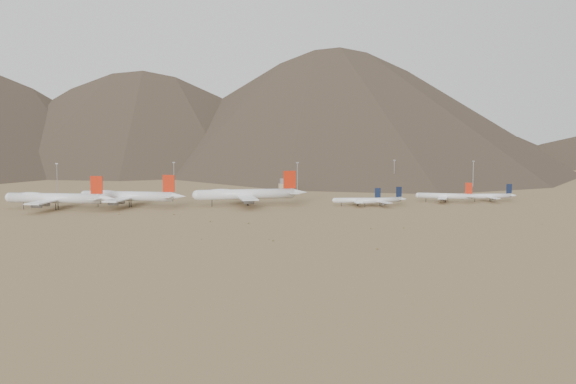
{
  "coord_description": "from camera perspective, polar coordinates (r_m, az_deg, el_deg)",
  "views": [
    {
      "loc": [
        -32.47,
        -461.19,
        56.23
      ],
      "look_at": [
        23.31,
        30.0,
        9.64
      ],
      "focal_mm": 45.0,
      "sensor_mm": 36.0,
      "label": 1
    }
  ],
  "objects": [
    {
      "name": "widebody_west",
      "position": [
        498.2,
        -17.91,
        -0.46
      ],
      "size": [
        74.41,
        58.77,
        22.62
      ],
      "rotation": [
        0.0,
        0.0,
        -0.26
      ],
      "color": "silver",
      "rests_on": "ground"
    },
    {
      "name": "narrowbody_a",
      "position": [
        499.03,
        5.59,
        -0.65
      ],
      "size": [
        37.6,
        26.93,
        12.4
      ],
      "rotation": [
        0.0,
        0.0,
        -0.04
      ],
      "color": "silver",
      "rests_on": "ground"
    },
    {
      "name": "control_tower",
      "position": [
        586.75,
        -0.34,
        0.41
      ],
      "size": [
        8.0,
        8.0,
        12.0
      ],
      "color": "#9A8A68",
      "rests_on": "ground"
    },
    {
      "name": "narrowbody_d",
      "position": [
        544.34,
        15.74,
        -0.31
      ],
      "size": [
        38.94,
        27.88,
        12.84
      ],
      "rotation": [
        0.0,
        0.0,
        0.04
      ],
      "color": "silver",
      "rests_on": "ground"
    },
    {
      "name": "ground",
      "position": [
        465.74,
        -2.43,
        -1.56
      ],
      "size": [
        3000.0,
        3000.0,
        0.0
      ],
      "primitive_type": "plane",
      "color": "olive",
      "rests_on": "ground"
    },
    {
      "name": "mast_far_west",
      "position": [
        595.59,
        -17.78,
        1.08
      ],
      "size": [
        2.0,
        0.6,
        25.7
      ],
      "color": "gray",
      "rests_on": "ground"
    },
    {
      "name": "mountain_ridge",
      "position": [
        1364.8,
        -5.17,
        9.3
      ],
      "size": [
        4400.0,
        1000.0,
        300.0
      ],
      "color": "#483C2B",
      "rests_on": "ground"
    },
    {
      "name": "narrowbody_c",
      "position": [
        530.14,
        12.36,
        -0.31
      ],
      "size": [
        42.17,
        31.65,
        14.69
      ],
      "rotation": [
        0.0,
        0.0,
        -0.38
      ],
      "color": "silver",
      "rests_on": "ground"
    },
    {
      "name": "widebody_east",
      "position": [
        497.58,
        -3.31,
        -0.16
      ],
      "size": [
        80.34,
        62.08,
        23.88
      ],
      "rotation": [
        0.0,
        0.0,
        0.09
      ],
      "color": "silver",
      "rests_on": "ground"
    },
    {
      "name": "widebody_centre",
      "position": [
        500.25,
        -12.48,
        -0.31
      ],
      "size": [
        73.18,
        57.99,
        22.38
      ],
      "rotation": [
        0.0,
        0.0,
        -0.29
      ],
      "color": "silver",
      "rests_on": "ground"
    },
    {
      "name": "mast_centre",
      "position": [
        582.05,
        0.75,
        1.24
      ],
      "size": [
        2.0,
        0.6,
        25.7
      ],
      "color": "gray",
      "rests_on": "ground"
    },
    {
      "name": "desert_scrub",
      "position": [
        390.81,
        -6.3,
        -2.87
      ],
      "size": [
        398.65,
        184.5,
        0.96
      ],
      "color": "brown",
      "rests_on": "ground"
    },
    {
      "name": "mast_east",
      "position": [
        627.93,
        8.39,
        1.49
      ],
      "size": [
        2.0,
        0.6,
        25.7
      ],
      "color": "gray",
      "rests_on": "ground"
    },
    {
      "name": "narrowbody_b",
      "position": [
        498.29,
        7.36,
        -0.65
      ],
      "size": [
        38.57,
        28.56,
        13.07
      ],
      "rotation": [
        0.0,
        0.0,
        0.28
      ],
      "color": "silver",
      "rests_on": "ground"
    },
    {
      "name": "mast_west",
      "position": [
        592.01,
        -9.0,
        1.25
      ],
      "size": [
        2.0,
        0.6,
        25.7
      ],
      "color": "gray",
      "rests_on": "ground"
    },
    {
      "name": "mast_far_east",
      "position": [
        625.11,
        14.42,
        1.36
      ],
      "size": [
        2.0,
        0.6,
        25.7
      ],
      "color": "gray",
      "rests_on": "ground"
    }
  ]
}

